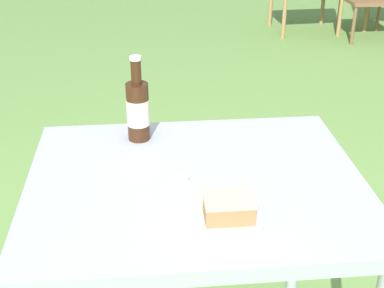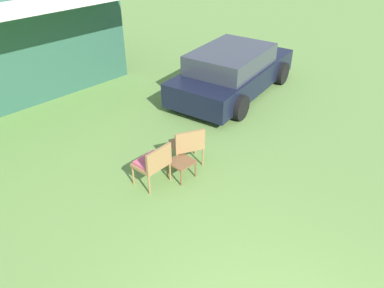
{
  "view_description": "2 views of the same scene",
  "coord_description": "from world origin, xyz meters",
  "px_view_note": "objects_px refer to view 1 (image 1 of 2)",
  "views": [
    {
      "loc": [
        -0.12,
        -1.16,
        1.4
      ],
      "look_at": [
        0.0,
        0.1,
        0.74
      ],
      "focal_mm": 50.0,
      "sensor_mm": 36.0,
      "label": 1
    },
    {
      "loc": [
        -2.0,
        -0.67,
        4.35
      ],
      "look_at": [
        1.85,
        3.11,
        0.9
      ],
      "focal_mm": 35.0,
      "sensor_mm": 36.0,
      "label": 2
    }
  ],
  "objects_px": {
    "garden_side_table": "(369,3)",
    "cola_bottle_near": "(138,109)",
    "patio_table": "(196,202)",
    "cake_on_plate": "(223,213)"
  },
  "relations": [
    {
      "from": "patio_table",
      "to": "cola_bottle_near",
      "type": "xyz_separation_m",
      "value": [
        -0.14,
        0.24,
        0.16
      ]
    },
    {
      "from": "garden_side_table",
      "to": "cola_bottle_near",
      "type": "height_order",
      "value": "cola_bottle_near"
    },
    {
      "from": "patio_table",
      "to": "cake_on_plate",
      "type": "height_order",
      "value": "cake_on_plate"
    },
    {
      "from": "garden_side_table",
      "to": "cake_on_plate",
      "type": "distance_m",
      "value": 4.09
    },
    {
      "from": "cola_bottle_near",
      "to": "patio_table",
      "type": "bearing_deg",
      "value": -59.91
    },
    {
      "from": "patio_table",
      "to": "garden_side_table",
      "type": "bearing_deg",
      "value": 61.13
    },
    {
      "from": "garden_side_table",
      "to": "cola_bottle_near",
      "type": "relative_size",
      "value": 1.7
    },
    {
      "from": "patio_table",
      "to": "cake_on_plate",
      "type": "xyz_separation_m",
      "value": [
        0.04,
        -0.19,
        0.09
      ]
    },
    {
      "from": "patio_table",
      "to": "cake_on_plate",
      "type": "relative_size",
      "value": 4.12
    },
    {
      "from": "garden_side_table",
      "to": "patio_table",
      "type": "bearing_deg",
      "value": -118.87
    }
  ]
}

